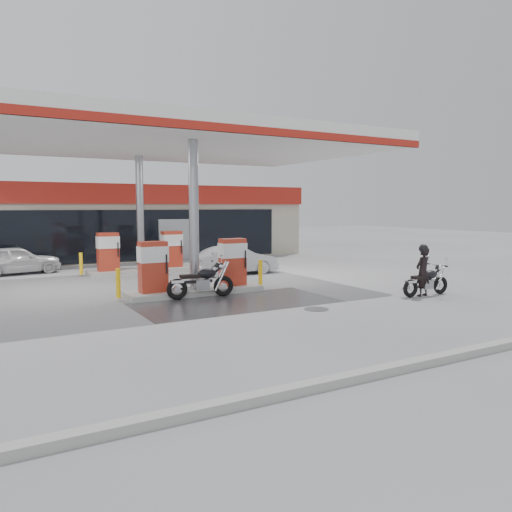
{
  "coord_description": "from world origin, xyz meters",
  "views": [
    {
      "loc": [
        -6.24,
        -13.12,
        2.87
      ],
      "look_at": [
        2.02,
        1.46,
        1.2
      ],
      "focal_mm": 35.0,
      "sensor_mm": 36.0,
      "label": 1
    }
  ],
  "objects_px": {
    "attendant": "(165,247)",
    "parked_car_right": "(226,243)",
    "sedan_white": "(16,260)",
    "parked_car_left": "(12,253)",
    "pump_island_near": "(195,272)",
    "main_motorcycle": "(427,282)",
    "parked_motorcycle": "(202,282)",
    "biker_main": "(423,272)",
    "hatchback_silver": "(235,260)",
    "pump_island_far": "(141,257)"
  },
  "relations": [
    {
      "from": "attendant",
      "to": "parked_car_right",
      "type": "xyz_separation_m",
      "value": [
        5.0,
        3.2,
        -0.19
      ]
    },
    {
      "from": "hatchback_silver",
      "to": "pump_island_far",
      "type": "bearing_deg",
      "value": 54.21
    },
    {
      "from": "sedan_white",
      "to": "parked_car_right",
      "type": "height_order",
      "value": "parked_car_right"
    },
    {
      "from": "pump_island_near",
      "to": "main_motorcycle",
      "type": "distance_m",
      "value": 7.53
    },
    {
      "from": "biker_main",
      "to": "attendant",
      "type": "bearing_deg",
      "value": -82.05
    },
    {
      "from": "biker_main",
      "to": "attendant",
      "type": "xyz_separation_m",
      "value": [
        -4.15,
        12.8,
        0.03
      ]
    },
    {
      "from": "biker_main",
      "to": "parked_car_right",
      "type": "xyz_separation_m",
      "value": [
        0.84,
        16.0,
        -0.15
      ]
    },
    {
      "from": "sedan_white",
      "to": "parked_car_right",
      "type": "bearing_deg",
      "value": -82.28
    },
    {
      "from": "biker_main",
      "to": "parked_car_right",
      "type": "distance_m",
      "value": 16.02
    },
    {
      "from": "pump_island_far",
      "to": "hatchback_silver",
      "type": "relative_size",
      "value": 1.42
    },
    {
      "from": "hatchback_silver",
      "to": "sedan_white",
      "type": "bearing_deg",
      "value": 60.37
    },
    {
      "from": "pump_island_near",
      "to": "hatchback_silver",
      "type": "distance_m",
      "value": 4.91
    },
    {
      "from": "pump_island_near",
      "to": "parked_car_right",
      "type": "xyz_separation_m",
      "value": [
        7.03,
        12.0,
        -0.07
      ]
    },
    {
      "from": "biker_main",
      "to": "parked_car_left",
      "type": "bearing_deg",
      "value": -64.94
    },
    {
      "from": "biker_main",
      "to": "main_motorcycle",
      "type": "bearing_deg",
      "value": 169.82
    },
    {
      "from": "main_motorcycle",
      "to": "parked_car_right",
      "type": "distance_m",
      "value": 16.01
    },
    {
      "from": "pump_island_near",
      "to": "pump_island_far",
      "type": "bearing_deg",
      "value": 90.0
    },
    {
      "from": "pump_island_near",
      "to": "biker_main",
      "type": "distance_m",
      "value": 7.37
    },
    {
      "from": "biker_main",
      "to": "sedan_white",
      "type": "bearing_deg",
      "value": -58.12
    },
    {
      "from": "main_motorcycle",
      "to": "parked_car_left",
      "type": "bearing_deg",
      "value": 126.81
    },
    {
      "from": "parked_car_left",
      "to": "attendant",
      "type": "bearing_deg",
      "value": -99.28
    },
    {
      "from": "main_motorcycle",
      "to": "biker_main",
      "type": "bearing_deg",
      "value": -178.9
    },
    {
      "from": "pump_island_near",
      "to": "attendant",
      "type": "xyz_separation_m",
      "value": [
        2.04,
        8.8,
        0.11
      ]
    },
    {
      "from": "hatchback_silver",
      "to": "parked_car_right",
      "type": "distance_m",
      "value": 9.18
    },
    {
      "from": "pump_island_far",
      "to": "biker_main",
      "type": "height_order",
      "value": "pump_island_far"
    },
    {
      "from": "main_motorcycle",
      "to": "parked_motorcycle",
      "type": "bearing_deg",
      "value": 154.95
    },
    {
      "from": "biker_main",
      "to": "attendant",
      "type": "height_order",
      "value": "attendant"
    },
    {
      "from": "parked_motorcycle",
      "to": "main_motorcycle",
      "type": "bearing_deg",
      "value": -20.85
    },
    {
      "from": "attendant",
      "to": "hatchback_silver",
      "type": "height_order",
      "value": "attendant"
    },
    {
      "from": "parked_motorcycle",
      "to": "sedan_white",
      "type": "relative_size",
      "value": 0.61
    },
    {
      "from": "parked_motorcycle",
      "to": "parked_car_right",
      "type": "xyz_separation_m",
      "value": [
        7.12,
        12.8,
        0.14
      ]
    },
    {
      "from": "pump_island_near",
      "to": "parked_car_right",
      "type": "relative_size",
      "value": 1.12
    },
    {
      "from": "pump_island_near",
      "to": "sedan_white",
      "type": "height_order",
      "value": "pump_island_near"
    },
    {
      "from": "main_motorcycle",
      "to": "hatchback_silver",
      "type": "bearing_deg",
      "value": 113.12
    },
    {
      "from": "sedan_white",
      "to": "attendant",
      "type": "bearing_deg",
      "value": -95.1
    },
    {
      "from": "pump_island_far",
      "to": "hatchback_silver",
      "type": "xyz_separation_m",
      "value": [
        3.33,
        -2.4,
        -0.11
      ]
    },
    {
      "from": "main_motorcycle",
      "to": "parked_motorcycle",
      "type": "relative_size",
      "value": 0.88
    },
    {
      "from": "main_motorcycle",
      "to": "biker_main",
      "type": "distance_m",
      "value": 0.4
    },
    {
      "from": "sedan_white",
      "to": "parked_car_left",
      "type": "bearing_deg",
      "value": -11.22
    },
    {
      "from": "main_motorcycle",
      "to": "parked_car_left",
      "type": "height_order",
      "value": "parked_car_left"
    },
    {
      "from": "parked_car_right",
      "to": "hatchback_silver",
      "type": "bearing_deg",
      "value": 149.46
    },
    {
      "from": "biker_main",
      "to": "sedan_white",
      "type": "height_order",
      "value": "biker_main"
    },
    {
      "from": "main_motorcycle",
      "to": "biker_main",
      "type": "height_order",
      "value": "biker_main"
    },
    {
      "from": "main_motorcycle",
      "to": "parked_car_right",
      "type": "relative_size",
      "value": 0.42
    },
    {
      "from": "biker_main",
      "to": "parked_car_left",
      "type": "xyz_separation_m",
      "value": [
        -10.89,
        15.49,
        -0.16
      ]
    },
    {
      "from": "main_motorcycle",
      "to": "attendant",
      "type": "height_order",
      "value": "attendant"
    },
    {
      "from": "pump_island_far",
      "to": "parked_motorcycle",
      "type": "bearing_deg",
      "value": -90.77
    },
    {
      "from": "parked_car_right",
      "to": "main_motorcycle",
      "type": "bearing_deg",
      "value": 170.91
    },
    {
      "from": "sedan_white",
      "to": "main_motorcycle",
      "type": "bearing_deg",
      "value": -147.73
    },
    {
      "from": "biker_main",
      "to": "hatchback_silver",
      "type": "distance_m",
      "value": 8.12
    }
  ]
}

